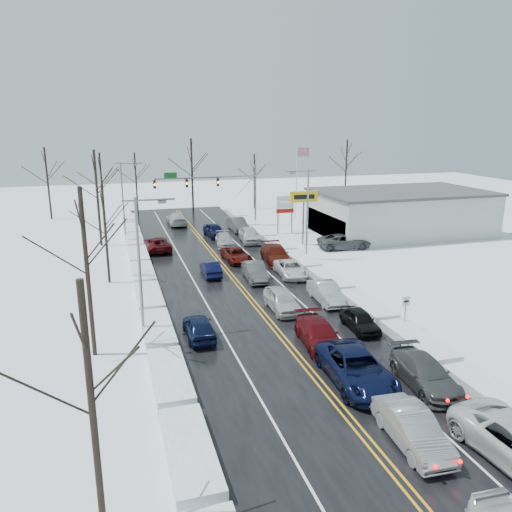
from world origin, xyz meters
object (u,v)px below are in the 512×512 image
object	(u,v)px
traffic_signal_mast	(218,185)
tires_plus_sign	(304,200)
flagpole	(298,177)
oncoming_car_0	(211,276)
dealership_building	(400,212)

from	to	relation	value
traffic_signal_mast	tires_plus_sign	distance (m)	13.92
flagpole	oncoming_car_0	bearing A→B (deg)	-126.88
tires_plus_sign	oncoming_car_0	world-z (taller)	tires_plus_sign
tires_plus_sign	flagpole	distance (m)	14.79
flagpole	oncoming_car_0	size ratio (longest dim) A/B	2.44
oncoming_car_0	tires_plus_sign	bearing A→B (deg)	-143.94
traffic_signal_mast	flagpole	bearing A→B (deg)	9.73
dealership_building	oncoming_car_0	distance (m)	27.92
traffic_signal_mast	tires_plus_sign	world-z (taller)	traffic_signal_mast
tires_plus_sign	flagpole	bearing A→B (deg)	71.56
flagpole	dealership_building	size ratio (longest dim) A/B	0.49
dealership_building	oncoming_car_0	xyz separation A→B (m)	(-25.72, -10.54, -2.66)
traffic_signal_mast	flagpole	world-z (taller)	flagpole
dealership_building	oncoming_car_0	bearing A→B (deg)	-157.71
oncoming_car_0	traffic_signal_mast	bearing A→B (deg)	-103.02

